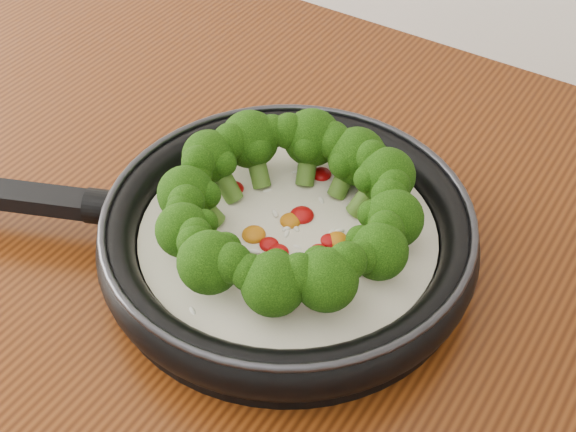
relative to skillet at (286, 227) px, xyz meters
The scene contains 1 object.
skillet is the anchor object (origin of this frame).
Camera 1 is at (0.21, 0.71, 1.39)m, focal length 48.81 mm.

